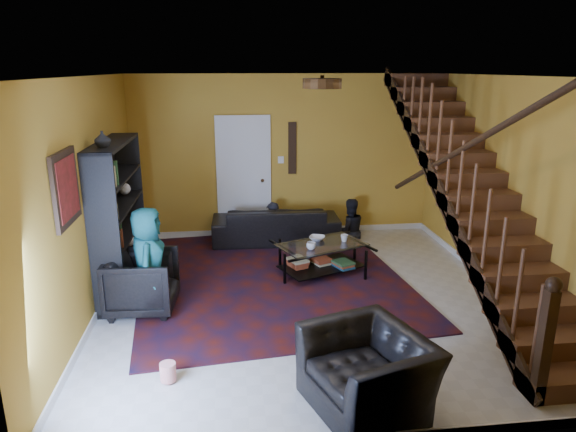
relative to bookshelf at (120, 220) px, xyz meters
name	(u,v)px	position (x,y,z in m)	size (l,w,h in m)	color
floor	(307,298)	(2.40, -0.60, -0.96)	(5.50, 5.50, 0.00)	beige
room	(207,262)	(1.07, 0.73, -0.91)	(5.50, 5.50, 5.50)	gold
staircase	(472,189)	(4.53, -0.60, 0.43)	(0.95, 5.02, 3.18)	brown
bookshelf	(120,220)	(0.00, 0.00, 0.00)	(0.35, 1.80, 2.00)	black
door	(244,179)	(1.70, 2.12, 0.06)	(0.82, 0.05, 2.05)	silver
framed_picture	(66,188)	(-0.17, -1.50, 0.79)	(0.04, 0.74, 0.74)	maroon
wall_hanging	(292,148)	(2.55, 2.13, 0.59)	(0.14, 0.03, 0.90)	black
ceiling_fixture	(322,83)	(2.40, -1.40, 1.78)	(0.40, 0.40, 0.10)	#3F2814
rug	(271,277)	(1.99, 0.11, -0.95)	(3.62, 4.13, 0.02)	#41110B
sofa	(276,224)	(2.22, 1.70, -0.65)	(2.14, 0.84, 0.63)	black
armchair_left	(143,283)	(0.35, -0.71, -0.60)	(0.79, 0.81, 0.74)	black
armchair_right	(368,372)	(2.59, -2.85, -0.62)	(1.05, 0.92, 0.68)	black
person_adult_a	(272,234)	(2.16, 1.75, -0.84)	(0.42, 0.27, 1.15)	black
person_adult_b	(349,231)	(3.52, 1.75, -0.83)	(0.56, 0.44, 1.16)	black
person_child	(149,262)	(0.45, -0.78, -0.30)	(0.65, 0.42, 1.33)	#1A6163
coffee_table	(322,257)	(2.73, 0.18, -0.70)	(1.38, 1.11, 0.46)	black
cup_a	(311,246)	(2.55, -0.02, -0.45)	(0.13, 0.13, 0.10)	#999999
cup_b	(344,238)	(3.08, 0.26, -0.46)	(0.11, 0.11, 0.10)	#999999
bowl	(317,238)	(2.70, 0.37, -0.48)	(0.23, 0.23, 0.06)	#999999
vase	(102,139)	(0.00, -0.50, 1.13)	(0.18, 0.18, 0.19)	#999999
popcorn_bucket	(168,372)	(0.80, -2.28, -0.86)	(0.15, 0.15, 0.18)	red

